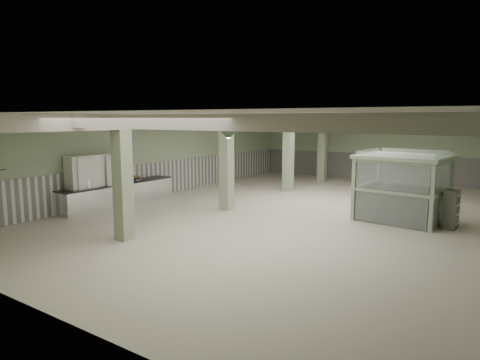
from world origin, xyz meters
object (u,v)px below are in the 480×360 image
Objects in this scene: filing_cabinet at (451,209)px; prep_counter at (119,194)px; walkin_cooler at (95,183)px; guard_booth at (403,175)px.

prep_counter is at bearing -157.87° from filing_cabinet.
prep_counter is 1.17m from walkin_cooler.
prep_counter is 12.14m from filing_cabinet.
prep_counter is 10.80m from guard_booth.
filing_cabinet reaches higher than prep_counter.
guard_booth reaches higher than prep_counter.
guard_booth is (10.03, 3.85, 1.12)m from prep_counter.
prep_counter is 4.18× the size of filing_cabinet.
filing_cabinet is (11.62, 3.52, 0.16)m from prep_counter.
guard_booth is 2.42× the size of filing_cabinet.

